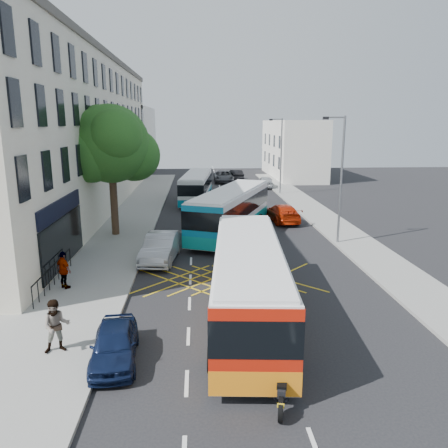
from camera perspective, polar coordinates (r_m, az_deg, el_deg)
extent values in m
plane|color=black|center=(17.04, 6.48, -14.05)|extent=(120.00, 120.00, 0.00)
cube|color=gray|center=(31.39, -13.93, -1.40)|extent=(5.00, 70.00, 0.15)
cube|color=gray|center=(32.55, 14.98, -0.95)|extent=(3.00, 70.00, 0.15)
cube|color=beige|center=(40.98, -19.80, 10.65)|extent=(8.00, 45.00, 13.00)
cube|color=#59544C|center=(41.32, -20.57, 20.02)|extent=(8.30, 45.00, 0.50)
cube|color=black|center=(24.38, -20.58, 2.01)|extent=(0.12, 7.00, 0.90)
cube|color=black|center=(24.77, -20.25, -2.08)|extent=(0.12, 7.00, 2.60)
cube|color=silver|center=(70.84, -12.90, 10.62)|extent=(8.00, 20.00, 10.00)
cube|color=silver|center=(64.51, 8.90, 9.68)|extent=(6.00, 18.00, 8.00)
cylinder|color=#382619|center=(30.91, -14.16, 2.68)|extent=(0.50, 0.50, 4.40)
sphere|color=#164E1A|center=(30.47, -14.59, 10.10)|extent=(5.20, 5.20, 5.20)
sphere|color=#164E1A|center=(31.08, -11.66, 8.82)|extent=(3.60, 3.60, 3.60)
sphere|color=#164E1A|center=(30.17, -17.00, 8.78)|extent=(3.80, 3.80, 3.80)
sphere|color=#164E1A|center=(29.06, -13.96, 11.19)|extent=(3.40, 3.40, 3.40)
sphere|color=#164E1A|center=(31.67, -15.77, 11.94)|extent=(3.20, 3.20, 3.20)
cylinder|color=slate|center=(28.63, 15.06, 5.47)|extent=(0.14, 0.14, 8.00)
cylinder|color=slate|center=(28.21, 14.35, 13.36)|extent=(1.20, 0.10, 0.10)
cube|color=black|center=(28.04, 13.15, 13.32)|extent=(0.35, 0.15, 0.18)
cylinder|color=slate|center=(47.91, 7.46, 8.74)|extent=(0.14, 0.14, 8.00)
cylinder|color=slate|center=(47.66, 6.88, 13.43)|extent=(1.20, 0.10, 0.10)
cube|color=black|center=(47.56, 6.15, 13.39)|extent=(0.35, 0.15, 0.18)
cube|color=silver|center=(17.35, 3.19, -7.34)|extent=(3.43, 11.30, 2.68)
cube|color=silver|center=(16.91, 3.25, -2.92)|extent=(3.21, 11.06, 0.12)
cube|color=black|center=(17.22, 3.21, -6.16)|extent=(3.49, 11.36, 1.11)
cube|color=orange|center=(17.70, 3.16, -10.18)|extent=(3.48, 11.35, 0.76)
cube|color=#B71A09|center=(12.31, 4.15, -16.30)|extent=(2.57, 0.31, 2.53)
cube|color=#FF0C0C|center=(12.65, -0.76, -19.11)|extent=(0.25, 0.08, 0.25)
cube|color=#FF0C0C|center=(12.76, 8.91, -18.99)|extent=(0.25, 0.08, 0.25)
cylinder|color=black|center=(20.62, -0.70, -7.60)|extent=(0.36, 0.93, 0.91)
cylinder|color=black|center=(20.70, 6.38, -7.60)|extent=(0.36, 0.93, 0.91)
cylinder|color=black|center=(14.49, -1.55, -17.15)|extent=(0.36, 0.93, 0.91)
cylinder|color=black|center=(14.60, 8.87, -17.05)|extent=(0.36, 0.93, 0.91)
cube|color=silver|center=(30.69, 0.94, 1.80)|extent=(6.61, 11.39, 2.71)
cube|color=silver|center=(30.45, 0.95, 4.40)|extent=(6.33, 11.11, 0.12)
cube|color=black|center=(30.62, 0.95, 2.51)|extent=(6.68, 11.47, 1.13)
cube|color=#0B938E|center=(30.89, 0.94, 0.08)|extent=(6.67, 11.46, 0.77)
cube|color=#0D79A5|center=(25.53, -2.86, -0.50)|extent=(2.45, 1.07, 2.56)
cube|color=#FF0C0C|center=(26.08, -4.96, -1.86)|extent=(0.25, 0.15, 0.25)
cube|color=#FF0C0C|center=(25.35, -0.68, -2.25)|extent=(0.25, 0.15, 0.25)
cylinder|color=black|center=(34.19, 0.45, 0.84)|extent=(0.61, 0.96, 0.92)
cylinder|color=black|center=(33.51, 4.61, 0.54)|extent=(0.61, 0.96, 0.92)
cylinder|color=black|center=(27.94, -3.92, -2.01)|extent=(0.61, 0.96, 0.92)
cylinder|color=black|center=(27.10, 1.09, -2.47)|extent=(0.61, 0.96, 0.92)
cube|color=silver|center=(43.52, -3.63, 4.92)|extent=(3.29, 10.23, 2.42)
cube|color=silver|center=(43.36, -3.65, 6.56)|extent=(3.09, 10.01, 0.11)
cube|color=black|center=(43.47, -3.64, 5.36)|extent=(3.36, 10.30, 1.01)
cube|color=#0C7A99|center=(43.65, -3.61, 3.82)|extent=(3.34, 10.29, 0.69)
cube|color=silver|center=(38.61, -4.38, 3.88)|extent=(2.32, 0.33, 2.28)
cube|color=#FF0C0C|center=(38.82, -5.67, 2.95)|extent=(0.25, 0.08, 0.25)
cube|color=#FF0C0C|center=(38.62, -3.04, 2.94)|extent=(0.25, 0.08, 0.25)
cylinder|color=black|center=(46.51, -4.67, 4.04)|extent=(0.34, 0.84, 0.82)
cylinder|color=black|center=(46.29, -1.86, 4.03)|extent=(0.34, 0.84, 0.82)
cylinder|color=black|center=(40.53, -5.70, 2.66)|extent=(0.34, 0.84, 0.82)
cylinder|color=black|center=(40.28, -2.47, 2.65)|extent=(0.34, 0.84, 0.82)
cylinder|color=black|center=(12.67, 7.41, -22.90)|extent=(0.27, 0.67, 0.66)
cylinder|color=black|center=(13.96, 7.71, -19.15)|extent=(0.27, 0.67, 0.66)
cube|color=black|center=(13.14, 7.61, -19.81)|extent=(0.51, 1.26, 0.23)
cube|color=black|center=(13.26, 7.69, -18.53)|extent=(0.39, 0.52, 0.21)
cube|color=black|center=(12.84, 7.58, -19.93)|extent=(0.38, 0.57, 0.10)
cylinder|color=slate|center=(13.71, 7.75, -17.88)|extent=(0.16, 0.45, 0.87)
cylinder|color=slate|center=(13.39, 7.78, -16.89)|extent=(0.61, 0.18, 0.04)
cube|color=gold|center=(12.39, 7.41, -22.48)|extent=(0.19, 0.06, 0.13)
imported|color=black|center=(12.88, 7.66, -18.42)|extent=(0.73, 0.57, 1.79)
sphere|color=#99999E|center=(12.49, 7.77, -15.43)|extent=(0.31, 0.31, 0.31)
imported|color=#0D1837|center=(15.39, -14.11, -14.93)|extent=(1.78, 3.76, 1.24)
imported|color=#A6A9AE|center=(25.21, -8.23, -3.03)|extent=(2.27, 4.97, 1.58)
imported|color=red|center=(35.07, 7.60, 1.44)|extent=(2.53, 5.04, 1.41)
imported|color=#3F4147|center=(57.86, -0.07, 6.21)|extent=(2.48, 5.35, 1.49)
imported|color=#AAAEB2|center=(53.24, 5.44, 5.51)|extent=(2.01, 4.32, 1.43)
imported|color=black|center=(60.32, 1.50, 6.46)|extent=(2.01, 4.44, 1.41)
imported|color=gray|center=(16.08, -21.05, -12.34)|extent=(1.06, 0.92, 1.87)
imported|color=gray|center=(21.74, -20.19, -5.68)|extent=(1.07, 1.02, 1.79)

